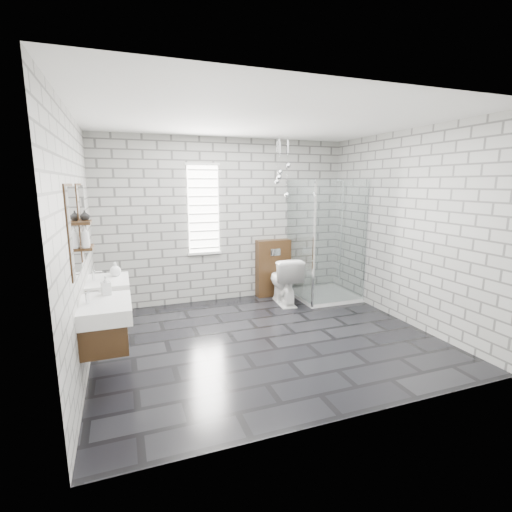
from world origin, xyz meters
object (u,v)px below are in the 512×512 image
cistern_panel (273,268)px  shower_enclosure (323,271)px  vanity_right (105,287)px  toilet (284,280)px  vanity_left (101,312)px

cistern_panel → shower_enclosure: bearing=-36.4°
shower_enclosure → vanity_right: bearing=-167.3°
cistern_panel → shower_enclosure: (0.70, -0.52, 0.00)m
cistern_panel → vanity_right: bearing=-154.6°
vanity_right → cistern_panel: 3.01m
toilet → cistern_panel: bearing=-84.5°
vanity_right → shower_enclosure: size_ratio=0.77×
shower_enclosure → toilet: shower_enclosure is taller
vanity_left → vanity_right: 0.90m
vanity_right → cistern_panel: vanity_right is taller
vanity_left → shower_enclosure: shower_enclosure is taller
vanity_left → vanity_right: bearing=90.0°
shower_enclosure → vanity_left: bearing=-153.9°
cistern_panel → shower_enclosure: 0.87m
vanity_left → cistern_panel: (2.71, 2.18, -0.26)m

